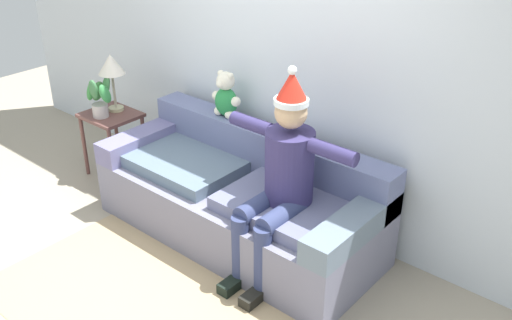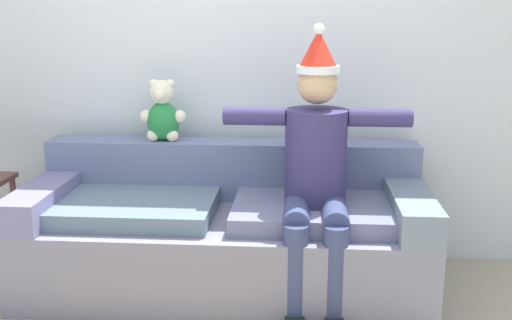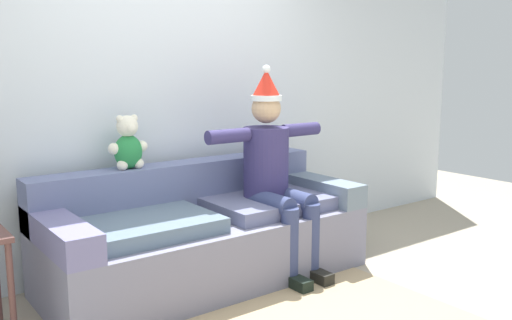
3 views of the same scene
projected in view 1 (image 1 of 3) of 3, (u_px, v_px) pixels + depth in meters
The scene contains 9 objects.
ground_plane at pixel (146, 295), 4.02m from camera, with size 10.00×10.00×0.00m, color tan.
back_wall at pixel (288, 55), 4.44m from camera, with size 7.00×0.10×2.70m, color silver.
couch at pixel (241, 198), 4.54m from camera, with size 2.29×0.94×0.81m.
person_seated at pixel (281, 176), 3.93m from camera, with size 1.02×0.77×1.53m.
teddy_bear at pixel (226, 96), 4.68m from camera, with size 0.29×0.17×0.38m.
side_table at pixel (112, 125), 5.34m from camera, with size 0.48×0.43×0.62m.
table_lamp at pixel (111, 67), 5.17m from camera, with size 0.24×0.24×0.53m.
potted_plant at pixel (99, 96), 5.14m from camera, with size 0.27×0.26×0.37m.
area_rug at pixel (138, 300), 3.97m from camera, with size 2.03×1.35×0.01m, color tan.
Camera 1 is at (2.61, -1.88, 2.69)m, focal length 40.78 mm.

